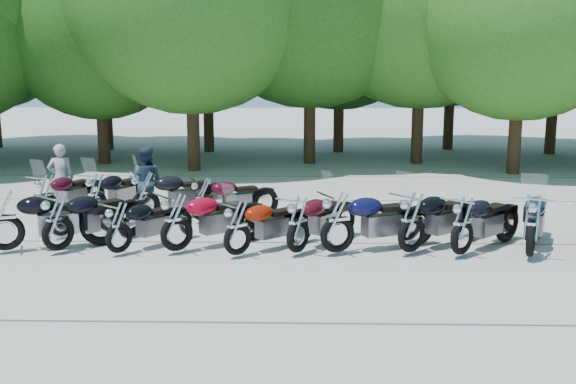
{
  "coord_description": "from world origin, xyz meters",
  "views": [
    {
      "loc": [
        0.33,
        -12.34,
        3.76
      ],
      "look_at": [
        0.0,
        1.5,
        1.1
      ],
      "focal_mm": 42.0,
      "sensor_mm": 36.0,
      "label": 1
    }
  ],
  "objects_px": {
    "motorcycle_0": "(4,218)",
    "motorcycle_9": "(532,223)",
    "motorcycle_2": "(118,226)",
    "motorcycle_4": "(237,227)",
    "motorcycle_6": "(338,220)",
    "rider_1": "(146,181)",
    "motorcycle_3": "(176,220)",
    "motorcycle_5": "(298,223)",
    "motorcycle_8": "(463,224)",
    "motorcycle_1": "(57,220)",
    "motorcycle_11": "(46,196)",
    "motorcycle_12": "(96,195)",
    "rider_0": "(61,178)",
    "motorcycle_14": "(203,198)",
    "motorcycle_13": "(145,194)",
    "motorcycle_7": "(412,220)"
  },
  "relations": [
    {
      "from": "motorcycle_1",
      "to": "motorcycle_2",
      "type": "height_order",
      "value": "motorcycle_1"
    },
    {
      "from": "motorcycle_13",
      "to": "rider_0",
      "type": "xyz_separation_m",
      "value": [
        -2.4,
        1.06,
        0.19
      ]
    },
    {
      "from": "motorcycle_6",
      "to": "motorcycle_0",
      "type": "bearing_deg",
      "value": 65.83
    },
    {
      "from": "motorcycle_12",
      "to": "rider_1",
      "type": "height_order",
      "value": "rider_1"
    },
    {
      "from": "motorcycle_8",
      "to": "motorcycle_12",
      "type": "bearing_deg",
      "value": 25.14
    },
    {
      "from": "motorcycle_1",
      "to": "motorcycle_12",
      "type": "xyz_separation_m",
      "value": [
        -0.07,
        2.77,
        -0.03
      ]
    },
    {
      "from": "motorcycle_6",
      "to": "motorcycle_11",
      "type": "bearing_deg",
      "value": 44.34
    },
    {
      "from": "motorcycle_9",
      "to": "rider_0",
      "type": "xyz_separation_m",
      "value": [
        -10.58,
        4.05,
        0.15
      ]
    },
    {
      "from": "motorcycle_11",
      "to": "rider_0",
      "type": "relative_size",
      "value": 1.31
    },
    {
      "from": "motorcycle_6",
      "to": "rider_0",
      "type": "xyz_separation_m",
      "value": [
        -6.85,
        3.87,
        0.15
      ]
    },
    {
      "from": "motorcycle_5",
      "to": "motorcycle_6",
      "type": "bearing_deg",
      "value": -145.51
    },
    {
      "from": "motorcycle_9",
      "to": "motorcycle_5",
      "type": "bearing_deg",
      "value": 20.1
    },
    {
      "from": "motorcycle_6",
      "to": "rider_1",
      "type": "height_order",
      "value": "rider_1"
    },
    {
      "from": "motorcycle_9",
      "to": "rider_0",
      "type": "height_order",
      "value": "rider_0"
    },
    {
      "from": "motorcycle_7",
      "to": "motorcycle_13",
      "type": "relative_size",
      "value": 1.04
    },
    {
      "from": "motorcycle_3",
      "to": "motorcycle_12",
      "type": "distance_m",
      "value": 3.68
    },
    {
      "from": "motorcycle_8",
      "to": "motorcycle_14",
      "type": "height_order",
      "value": "motorcycle_8"
    },
    {
      "from": "motorcycle_0",
      "to": "motorcycle_9",
      "type": "relative_size",
      "value": 1.0
    },
    {
      "from": "motorcycle_5",
      "to": "motorcycle_11",
      "type": "relative_size",
      "value": 1.03
    },
    {
      "from": "motorcycle_1",
      "to": "motorcycle_11",
      "type": "xyz_separation_m",
      "value": [
        -1.23,
        2.63,
        -0.04
      ]
    },
    {
      "from": "motorcycle_6",
      "to": "motorcycle_11",
      "type": "height_order",
      "value": "motorcycle_6"
    },
    {
      "from": "motorcycle_6",
      "to": "motorcycle_3",
      "type": "bearing_deg",
      "value": 64.86
    },
    {
      "from": "motorcycle_2",
      "to": "motorcycle_3",
      "type": "height_order",
      "value": "motorcycle_3"
    },
    {
      "from": "motorcycle_5",
      "to": "motorcycle_11",
      "type": "bearing_deg",
      "value": 11.31
    },
    {
      "from": "motorcycle_1",
      "to": "motorcycle_8",
      "type": "bearing_deg",
      "value": -142.32
    },
    {
      "from": "motorcycle_1",
      "to": "motorcycle_3",
      "type": "height_order",
      "value": "motorcycle_3"
    },
    {
      "from": "motorcycle_4",
      "to": "rider_0",
      "type": "bearing_deg",
      "value": 8.61
    },
    {
      "from": "motorcycle_5",
      "to": "rider_1",
      "type": "relative_size",
      "value": 1.35
    },
    {
      "from": "rider_1",
      "to": "motorcycle_0",
      "type": "bearing_deg",
      "value": 66.6
    },
    {
      "from": "motorcycle_9",
      "to": "motorcycle_13",
      "type": "bearing_deg",
      "value": 2.4
    },
    {
      "from": "motorcycle_0",
      "to": "motorcycle_14",
      "type": "distance_m",
      "value": 4.47
    },
    {
      "from": "motorcycle_9",
      "to": "motorcycle_1",
      "type": "bearing_deg",
      "value": 21.17
    },
    {
      "from": "motorcycle_2",
      "to": "motorcycle_4",
      "type": "bearing_deg",
      "value": -143.99
    },
    {
      "from": "motorcycle_5",
      "to": "motorcycle_9",
      "type": "relative_size",
      "value": 0.92
    },
    {
      "from": "motorcycle_4",
      "to": "motorcycle_11",
      "type": "bearing_deg",
      "value": 17.76
    },
    {
      "from": "motorcycle_2",
      "to": "motorcycle_14",
      "type": "relative_size",
      "value": 0.97
    },
    {
      "from": "motorcycle_5",
      "to": "motorcycle_8",
      "type": "height_order",
      "value": "motorcycle_8"
    },
    {
      "from": "motorcycle_5",
      "to": "motorcycle_9",
      "type": "distance_m",
      "value": 4.51
    },
    {
      "from": "motorcycle_2",
      "to": "rider_1",
      "type": "xyz_separation_m",
      "value": [
        -0.27,
        3.52,
        0.27
      ]
    },
    {
      "from": "motorcycle_3",
      "to": "motorcycle_6",
      "type": "distance_m",
      "value": 3.19
    },
    {
      "from": "motorcycle_6",
      "to": "motorcycle_13",
      "type": "bearing_deg",
      "value": 33.48
    },
    {
      "from": "motorcycle_2",
      "to": "motorcycle_1",
      "type": "bearing_deg",
      "value": 33.32
    },
    {
      "from": "motorcycle_5",
      "to": "motorcycle_14",
      "type": "height_order",
      "value": "motorcycle_5"
    },
    {
      "from": "rider_1",
      "to": "motorcycle_11",
      "type": "bearing_deg",
      "value": 26.3
    },
    {
      "from": "motorcycle_0",
      "to": "motorcycle_5",
      "type": "relative_size",
      "value": 1.09
    },
    {
      "from": "motorcycle_7",
      "to": "motorcycle_13",
      "type": "height_order",
      "value": "motorcycle_7"
    },
    {
      "from": "motorcycle_8",
      "to": "motorcycle_4",
      "type": "bearing_deg",
      "value": 46.26
    },
    {
      "from": "rider_0",
      "to": "rider_1",
      "type": "bearing_deg",
      "value": 153.19
    },
    {
      "from": "motorcycle_12",
      "to": "rider_0",
      "type": "xyz_separation_m",
      "value": [
        -1.23,
        1.07,
        0.22
      ]
    },
    {
      "from": "motorcycle_2",
      "to": "motorcycle_4",
      "type": "xyz_separation_m",
      "value": [
        2.36,
        -0.11,
        0.03
      ]
    }
  ]
}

